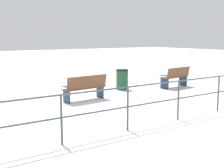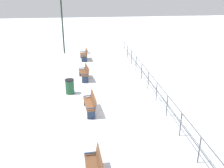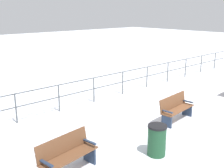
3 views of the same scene
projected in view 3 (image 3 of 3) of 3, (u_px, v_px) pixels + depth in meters
name	position (u px, v px, depth m)	size (l,w,h in m)	color
ground_plane	(178.00, 121.00, 10.13)	(80.00, 80.00, 0.00)	white
bench_second	(67.00, 154.00, 6.83)	(0.72, 1.63, 0.93)	brown
bench_third	(176.00, 108.00, 10.08)	(0.64, 1.70, 0.93)	brown
waterfront_railing	(109.00, 82.00, 12.64)	(0.05, 22.98, 1.11)	#4C5156
trash_bin	(157.00, 140.00, 7.69)	(0.53, 0.53, 0.88)	#1E4C2D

